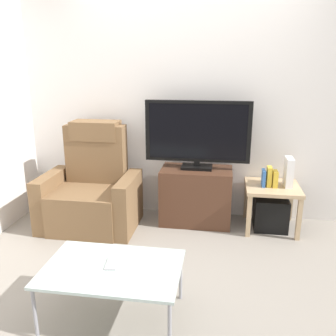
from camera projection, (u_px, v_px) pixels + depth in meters
name	position (u px, v px, depth m)	size (l,w,h in m)	color
ground_plane	(177.00, 261.00, 3.15)	(6.40, 6.40, 0.00)	gray
wall_back	(191.00, 99.00, 3.86)	(6.40, 0.06, 2.60)	silver
tv_stand	(196.00, 196.00, 3.86)	(0.75, 0.44, 0.60)	#4C2D1E
television	(198.00, 133.00, 3.69)	(1.08, 0.20, 0.71)	black
recliner_armchair	(92.00, 191.00, 3.80)	(0.98, 0.78, 1.08)	brown
side_table	(272.00, 192.00, 3.69)	(0.54, 0.54, 0.47)	tan
subwoofer_box	(270.00, 213.00, 3.75)	(0.34, 0.34, 0.34)	black
book_leftmost	(263.00, 178.00, 3.64)	(0.03, 0.13, 0.17)	#3366B2
book_middle	(269.00, 176.00, 3.62)	(0.05, 0.11, 0.20)	gold
book_rightmost	(275.00, 179.00, 3.62)	(0.05, 0.14, 0.16)	gold
game_console	(289.00, 172.00, 3.61)	(0.07, 0.20, 0.30)	white
coffee_table	(113.00, 270.00, 2.36)	(0.90, 0.60, 0.39)	#B2C6C1
cell_phone	(112.00, 264.00, 2.38)	(0.07, 0.15, 0.01)	#B7B7BC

